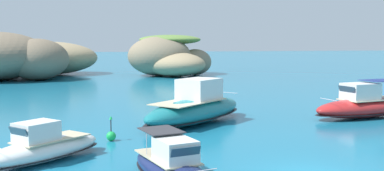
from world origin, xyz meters
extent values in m
ellipsoid|color=#756651|center=(-18.10, 51.59, 3.01)|extent=(11.18, 11.19, 6.03)
ellipsoid|color=#9E8966|center=(-17.76, 61.89, 2.77)|extent=(19.39, 17.27, 5.54)
ellipsoid|color=#84755B|center=(0.30, 56.01, 3.20)|extent=(11.50, 10.87, 6.41)
ellipsoid|color=#84755B|center=(6.28, 56.27, 2.15)|extent=(7.00, 6.20, 4.30)
ellipsoid|color=#9E8966|center=(2.36, 54.04, 1.96)|extent=(13.32, 14.05, 3.93)
ellipsoid|color=olive|center=(2.35, 58.07, 5.85)|extent=(10.29, 9.36, 1.62)
ellipsoid|color=#19727A|center=(-2.50, 13.18, 0.89)|extent=(9.71, 9.51, 1.78)
ellipsoid|color=black|center=(-2.50, 13.18, 0.49)|extent=(9.90, 9.70, 0.21)
cube|color=#C6B793|center=(-3.07, 12.63, 1.64)|extent=(5.99, 5.91, 0.06)
cube|color=silver|center=(-2.12, 13.54, 2.41)|extent=(3.63, 3.61, 1.46)
cube|color=#2D4756|center=(-1.05, 14.57, 2.55)|extent=(1.65, 1.69, 0.77)
cylinder|color=silver|center=(0.44, 16.00, 1.82)|extent=(1.55, 1.61, 0.04)
ellipsoid|color=navy|center=(-6.13, -0.01, 0.55)|extent=(3.61, 6.70, 1.09)
cube|color=#C6B793|center=(-6.27, 0.45, 1.01)|extent=(2.54, 3.84, 0.06)
cube|color=silver|center=(-6.05, -0.32, 1.49)|extent=(1.79, 2.10, 0.90)
cube|color=#2D4756|center=(-5.79, -1.20, 1.58)|extent=(1.26, 0.55, 0.48)
cylinder|color=silver|center=(-5.45, -2.42, 1.19)|extent=(1.31, 0.40, 0.04)
cube|color=#333338|center=(-6.44, 1.07, 2.04)|extent=(1.97, 2.26, 0.04)
cylinder|color=silver|center=(-5.79, 1.26, 1.52)|extent=(0.03, 0.03, 1.03)
cylinder|color=silver|center=(-7.09, 0.89, 1.52)|extent=(0.03, 0.03, 1.03)
ellipsoid|color=white|center=(-11.78, 4.61, 0.57)|extent=(6.20, 6.05, 1.13)
ellipsoid|color=black|center=(-11.78, 4.61, 0.31)|extent=(6.32, 6.17, 0.14)
cube|color=#C6B793|center=(-11.42, 4.96, 1.05)|extent=(3.82, 3.76, 0.06)
cube|color=silver|center=(-12.02, 4.38, 1.54)|extent=(2.32, 2.30, 0.93)
cube|color=#2D4756|center=(-12.71, 3.72, 1.64)|extent=(1.06, 1.09, 0.50)
ellipsoid|color=red|center=(10.61, 13.13, 0.74)|extent=(9.11, 4.39, 1.49)
ellipsoid|color=black|center=(10.61, 13.13, 0.41)|extent=(9.29, 4.48, 0.18)
cube|color=#C6B793|center=(11.26, 13.27, 1.38)|extent=(5.17, 3.19, 0.06)
cube|color=silver|center=(10.18, 13.04, 2.02)|extent=(2.78, 2.31, 1.23)
cube|color=#2D4756|center=(8.97, 12.78, 2.14)|extent=(0.63, 1.73, 0.65)
cylinder|color=silver|center=(7.27, 12.42, 1.56)|extent=(0.42, 1.81, 0.04)
cube|color=navy|center=(12.11, 13.45, 2.78)|extent=(3.00, 2.55, 0.04)
cylinder|color=silver|center=(11.92, 14.35, 2.08)|extent=(0.03, 0.03, 1.40)
sphere|color=green|center=(-8.44, 8.60, 0.28)|extent=(0.56, 0.56, 0.56)
cylinder|color=black|center=(-8.44, 8.60, 0.78)|extent=(0.06, 0.06, 1.00)
cone|color=green|center=(-8.44, 8.60, 1.38)|extent=(0.20, 0.20, 0.20)
camera|label=1|loc=(-8.89, -18.29, 5.94)|focal=43.06mm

